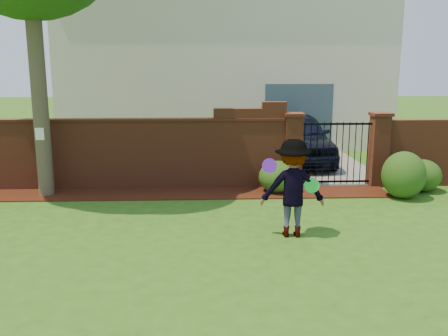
{
  "coord_description": "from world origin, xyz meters",
  "views": [
    {
      "loc": [
        0.16,
        -8.02,
        3.05
      ],
      "look_at": [
        0.55,
        1.4,
        1.05
      ],
      "focal_mm": 39.09,
      "sensor_mm": 36.0,
      "label": 1
    }
  ],
  "objects_px": {
    "man": "(293,189)",
    "frisbee_purple": "(269,166)",
    "frisbee_green": "(312,185)",
    "car": "(298,138)"
  },
  "relations": [
    {
      "from": "man",
      "to": "frisbee_green",
      "type": "height_order",
      "value": "man"
    },
    {
      "from": "man",
      "to": "frisbee_green",
      "type": "relative_size",
      "value": 6.65
    },
    {
      "from": "car",
      "to": "frisbee_green",
      "type": "xyz_separation_m",
      "value": [
        -1.06,
        -6.81,
        0.18
      ]
    },
    {
      "from": "frisbee_purple",
      "to": "frisbee_green",
      "type": "xyz_separation_m",
      "value": [
        0.74,
        -0.1,
        -0.34
      ]
    },
    {
      "from": "car",
      "to": "frisbee_green",
      "type": "height_order",
      "value": "car"
    },
    {
      "from": "frisbee_purple",
      "to": "frisbee_green",
      "type": "height_order",
      "value": "frisbee_purple"
    },
    {
      "from": "man",
      "to": "frisbee_purple",
      "type": "distance_m",
      "value": 0.61
    },
    {
      "from": "frisbee_purple",
      "to": "man",
      "type": "bearing_deg",
      "value": 6.52
    },
    {
      "from": "car",
      "to": "man",
      "type": "xyz_separation_m",
      "value": [
        -1.37,
        -6.66,
        0.09
      ]
    },
    {
      "from": "man",
      "to": "frisbee_green",
      "type": "distance_m",
      "value": 0.35
    }
  ]
}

